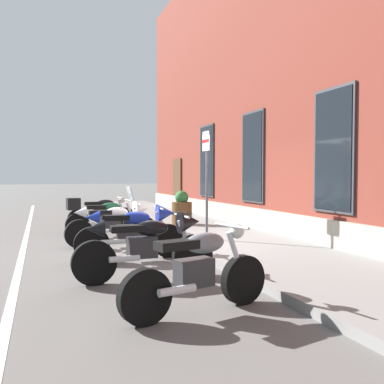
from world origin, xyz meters
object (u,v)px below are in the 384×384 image
object	(u,v)px
motorcycle_blue_sport	(135,230)
barrel_planter	(182,210)
motorcycle_black_naked	(103,213)
parking_sign	(207,169)
motorcycle_grey_naked	(199,272)
motorcycle_black_sport	(151,243)
motorcycle_white_sport	(116,221)
motorcycle_green_touring	(102,215)

from	to	relation	value
motorcycle_blue_sport	barrel_planter	xyz separation A→B (m)	(-4.06, 2.28, -0.01)
motorcycle_black_naked	parking_sign	bearing A→B (deg)	24.33
motorcycle_grey_naked	parking_sign	size ratio (longest dim) A/B	0.78
barrel_planter	motorcycle_grey_naked	bearing A→B (deg)	-16.97
motorcycle_black_naked	motorcycle_black_sport	world-z (taller)	motorcycle_black_sport
motorcycle_black_sport	motorcycle_grey_naked	size ratio (longest dim) A/B	1.13
motorcycle_blue_sport	motorcycle_grey_naked	distance (m)	3.34
motorcycle_black_naked	motorcycle_grey_naked	world-z (taller)	motorcycle_grey_naked
motorcycle_white_sport	motorcycle_grey_naked	size ratio (longest dim) A/B	1.10
motorcycle_black_naked	parking_sign	world-z (taller)	parking_sign
motorcycle_black_sport	barrel_planter	bearing A→B (deg)	157.14
motorcycle_green_touring	motorcycle_white_sport	size ratio (longest dim) A/B	1.01
motorcycle_blue_sport	barrel_planter	world-z (taller)	barrel_planter
motorcycle_blue_sport	parking_sign	bearing A→B (deg)	119.65
motorcycle_green_touring	motorcycle_blue_sport	world-z (taller)	motorcycle_green_touring
motorcycle_green_touring	motorcycle_white_sport	world-z (taller)	motorcycle_green_touring
motorcycle_green_touring	motorcycle_white_sport	xyz separation A→B (m)	(1.64, 0.09, 0.01)
motorcycle_black_sport	motorcycle_white_sport	bearing A→B (deg)	179.35
barrel_planter	motorcycle_black_sport	bearing A→B (deg)	-22.86
motorcycle_green_touring	motorcycle_black_sport	size ratio (longest dim) A/B	0.97
motorcycle_grey_naked	motorcycle_black_sport	bearing A→B (deg)	-175.58
motorcycle_black_naked	motorcycle_grey_naked	size ratio (longest dim) A/B	1.05
motorcycle_white_sport	motorcycle_blue_sport	distance (m)	1.71
barrel_planter	motorcycle_black_naked	bearing A→B (deg)	-113.94
motorcycle_green_touring	parking_sign	world-z (taller)	parking_sign
motorcycle_green_touring	parking_sign	xyz separation A→B (m)	(2.28, 2.04, 1.20)
parking_sign	barrel_planter	size ratio (longest dim) A/B	2.49
motorcycle_green_touring	motorcycle_black_sport	xyz separation A→B (m)	(4.96, 0.05, 0.02)
motorcycle_grey_naked	barrel_planter	bearing A→B (deg)	163.03
parking_sign	motorcycle_grey_naked	bearing A→B (deg)	-22.82
barrel_planter	motorcycle_white_sport	bearing A→B (deg)	-45.03
motorcycle_green_touring	barrel_planter	distance (m)	2.54
motorcycle_black_sport	parking_sign	distance (m)	3.54
motorcycle_white_sport	barrel_planter	world-z (taller)	barrel_planter
motorcycle_black_sport	barrel_planter	distance (m)	6.15
motorcycle_black_naked	barrel_planter	size ratio (longest dim) A/B	2.04
motorcycle_black_sport	barrel_planter	xyz separation A→B (m)	(-5.67, 2.39, -0.01)
parking_sign	barrel_planter	distance (m)	3.24
motorcycle_black_sport	parking_sign	xyz separation A→B (m)	(-2.68, 1.99, 1.17)
motorcycle_black_naked	motorcycle_white_sport	xyz separation A→B (m)	(3.32, -0.16, 0.08)
motorcycle_blue_sport	motorcycle_grey_naked	xyz separation A→B (m)	(3.33, 0.03, -0.08)
motorcycle_green_touring	motorcycle_black_sport	distance (m)	4.96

